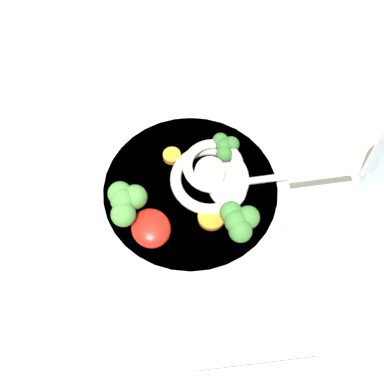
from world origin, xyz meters
TOP-DOWN VIEW (x-y plane):
  - table_slab at (0.00, 0.00)cm, footprint 95.13×95.13cm
  - soup_bowl at (-0.46, 2.31)cm, footprint 22.02×22.02cm
  - noodle_pile at (0.49, -0.50)cm, footprint 9.64×9.45cm
  - soup_spoon at (-1.75, -2.77)cm, footprint 7.52×17.51cm
  - chili_sauce_dollop at (-3.30, 8.12)cm, footprint 4.53×4.08cm
  - broccoli_floret_center at (2.58, -2.92)cm, footprint 3.57×3.07cm
  - broccoli_floret_right at (-6.55, -0.36)cm, footprint 4.73×4.07cm
  - broccoli_floret_beside_noodles at (-0.28, 9.67)cm, footprint 5.08×4.37cm
  - carrot_slice_left at (-4.25, 1.63)cm, footprint 2.92×2.92cm
  - carrot_slice_extra_a at (4.57, 2.71)cm, footprint 2.01×2.01cm

SIDE VIEW (x-z plane):
  - table_slab at x=0.00cm, z-range 0.00..3.08cm
  - soup_bowl at x=-0.46cm, z-range 3.16..8.01cm
  - carrot_slice_left at x=-4.25cm, z-range 7.93..8.50cm
  - carrot_slice_extra_a at x=4.57cm, z-range 7.93..8.63cm
  - soup_spoon at x=-1.75cm, z-range 7.93..9.53cm
  - chili_sauce_dollop at x=-3.30cm, z-range 7.93..9.97cm
  - noodle_pile at x=0.49cm, z-range 7.20..11.07cm
  - broccoli_floret_center at x=2.58cm, z-range 8.28..11.11cm
  - broccoli_floret_right at x=-6.55cm, z-range 8.40..12.14cm
  - broccoli_floret_beside_noodles at x=-0.28cm, z-range 8.44..12.45cm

